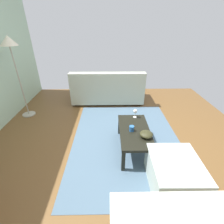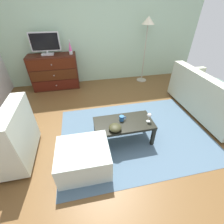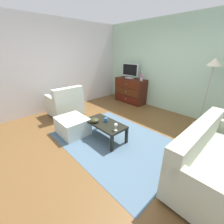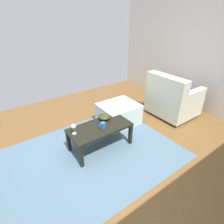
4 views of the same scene
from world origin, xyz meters
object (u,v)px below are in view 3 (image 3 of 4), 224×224
object	(u,v)px
dresser	(130,91)
coffee_table	(105,125)
mug	(106,120)
couch_large	(215,161)
tv	(130,71)
lava_lamp	(142,76)
bowl_decorative	(95,120)
ottoman	(73,126)
armchair	(66,104)
standing_lamp	(213,69)
wine_glass	(116,125)

from	to	relation	value
dresser	coffee_table	xyz separation A→B (m)	(1.24, -2.31, -0.10)
mug	couch_large	bearing A→B (deg)	11.14
dresser	coffee_table	world-z (taller)	dresser
mug	tv	bearing A→B (deg)	119.58
tv	lava_lamp	distance (m)	0.58
tv	couch_large	world-z (taller)	tv
bowl_decorative	ottoman	size ratio (longest dim) A/B	0.27
dresser	armchair	xyz separation A→B (m)	(-0.51, -2.34, -0.08)
ottoman	standing_lamp	xyz separation A→B (m)	(1.88, 2.67, 1.23)
coffee_table	standing_lamp	bearing A→B (deg)	62.00
coffee_table	standing_lamp	xyz separation A→B (m)	(1.20, 2.26, 1.09)
tv	dresser	bearing A→B (deg)	-18.57
dresser	tv	size ratio (longest dim) A/B	1.74
tv	ottoman	distance (m)	2.97
wine_glass	bowl_decorative	world-z (taller)	wine_glass
coffee_table	ottoman	world-z (taller)	ottoman
coffee_table	standing_lamp	world-z (taller)	standing_lamp
dresser	mug	size ratio (longest dim) A/B	10.32
dresser	wine_glass	xyz separation A→B (m)	(1.63, -2.37, 0.06)
coffee_table	mug	bearing A→B (deg)	110.63
mug	ottoman	size ratio (longest dim) A/B	0.16
bowl_decorative	couch_large	size ratio (longest dim) A/B	0.11
coffee_table	couch_large	size ratio (longest dim) A/B	0.52
lava_lamp	armchair	distance (m)	2.59
coffee_table	tv	bearing A→B (deg)	119.39
standing_lamp	lava_lamp	bearing A→B (deg)	179.85
couch_large	armchair	distance (m)	3.72
bowl_decorative	couch_large	xyz separation A→B (m)	(2.11, 0.58, -0.09)
coffee_table	wine_glass	xyz separation A→B (m)	(0.39, -0.06, 0.17)
bowl_decorative	mug	bearing A→B (deg)	51.65
tv	lava_lamp	size ratio (longest dim) A/B	2.05
tv	lava_lamp	xyz separation A→B (m)	(0.56, -0.07, -0.12)
ottoman	couch_large	bearing A→B (deg)	18.04
lava_lamp	coffee_table	xyz separation A→B (m)	(0.75, -2.26, -0.69)
tv	armchair	xyz separation A→B (m)	(-0.44, -2.36, -0.79)
armchair	ottoman	bearing A→B (deg)	-19.57
bowl_decorative	ottoman	distance (m)	0.62
mug	armchair	bearing A→B (deg)	-177.15
dresser	tv	bearing A→B (deg)	161.43
armchair	standing_lamp	xyz separation A→B (m)	(2.95, 2.29, 1.07)
tv	coffee_table	size ratio (longest dim) A/B	0.72
tv	bowl_decorative	size ratio (longest dim) A/B	3.53
tv	armchair	size ratio (longest dim) A/B	0.76
dresser	wine_glass	world-z (taller)	dresser
wine_glass	couch_large	size ratio (longest dim) A/B	0.09
dresser	couch_large	size ratio (longest dim) A/B	0.65
tv	ottoman	bearing A→B (deg)	-77.00
tv	wine_glass	size ratio (longest dim) A/B	4.31
dresser	wine_glass	size ratio (longest dim) A/B	7.50
lava_lamp	standing_lamp	distance (m)	2.00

